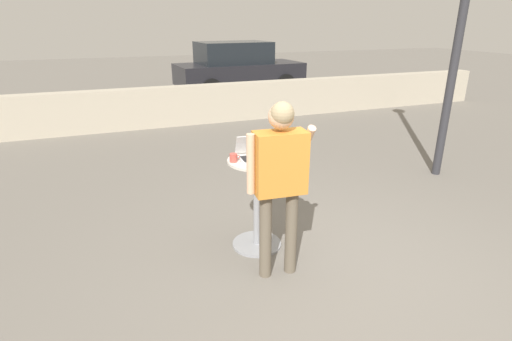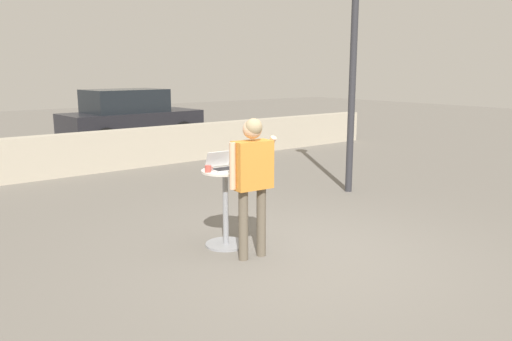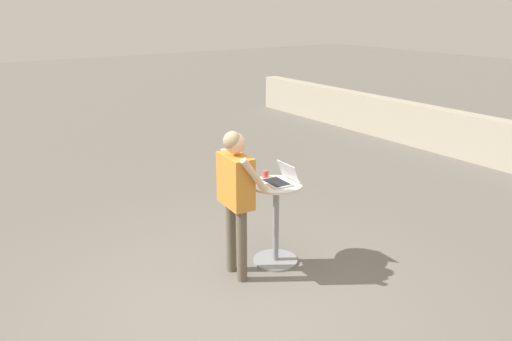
% 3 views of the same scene
% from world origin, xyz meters
% --- Properties ---
extents(ground_plane, '(50.00, 50.00, 0.00)m').
position_xyz_m(ground_plane, '(0.00, 0.00, 0.00)').
color(ground_plane, slate).
extents(pavement_kerb, '(16.09, 0.35, 0.86)m').
position_xyz_m(pavement_kerb, '(0.00, 6.34, 0.43)').
color(pavement_kerb, '#B2A893').
rests_on(pavement_kerb, ground_plane).
extents(cafe_table, '(0.58, 0.58, 0.96)m').
position_xyz_m(cafe_table, '(-0.52, 0.88, 0.52)').
color(cafe_table, gray).
rests_on(cafe_table, ground_plane).
extents(laptop, '(0.36, 0.34, 0.21)m').
position_xyz_m(laptop, '(-0.52, 0.93, 1.00)').
color(laptop, silver).
rests_on(laptop, cafe_table).
extents(coffee_mug, '(0.10, 0.07, 0.08)m').
position_xyz_m(coffee_mug, '(-0.75, 0.90, 1.00)').
color(coffee_mug, '#C14C42').
rests_on(coffee_mug, cafe_table).
extents(standing_person, '(0.60, 0.34, 1.63)m').
position_xyz_m(standing_person, '(-0.52, 0.35, 1.03)').
color(standing_person, brown).
rests_on(standing_person, ground_plane).
extents(parked_car_near_street, '(4.10, 2.02, 1.59)m').
position_xyz_m(parked_car_near_street, '(2.29, 9.93, 0.80)').
color(parked_car_near_street, black).
rests_on(parked_car_near_street, ground_plane).
extents(street_lamp, '(0.32, 0.32, 4.52)m').
position_xyz_m(street_lamp, '(2.82, 1.84, 2.90)').
color(street_lamp, '#2D2D33').
rests_on(street_lamp, ground_plane).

